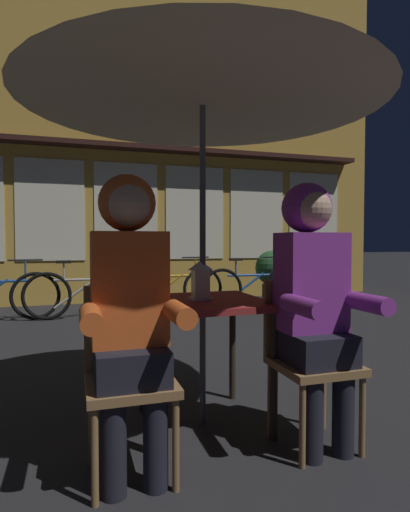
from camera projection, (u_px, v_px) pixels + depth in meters
name	position (u px, v px, depth m)	size (l,w,h in m)	color
ground_plane	(203.00, 423.00, 2.48)	(60.00, 60.00, 0.00)	#232326
cafe_table	(203.00, 317.00, 2.45)	(0.72, 0.72, 0.74)	maroon
patio_umbrella	(203.00, 73.00, 2.40)	(2.10, 2.10, 2.31)	#4C4C51
lantern	(200.00, 279.00, 2.44)	(0.11, 0.11, 0.23)	white
chair_left	(129.00, 367.00, 1.96)	(0.40, 0.40, 0.87)	olive
chair_right	(307.00, 351.00, 2.25)	(0.40, 0.40, 0.87)	olive
person_left_hooded	(130.00, 294.00, 1.90)	(0.45, 0.56, 1.40)	black
person_right_hooded	(314.00, 287.00, 2.19)	(0.45, 0.56, 1.40)	black
shopfront_building	(124.00, 131.00, 7.55)	(10.00, 0.93, 6.20)	gold
bicycle_third	(85.00, 294.00, 5.81)	(1.68, 0.10, 0.84)	black
bicycle_fourth	(172.00, 289.00, 6.38)	(1.68, 0.18, 0.84)	black
bicycle_fifth	(253.00, 288.00, 6.55)	(1.68, 0.12, 0.84)	black
potted_plant	(273.00, 272.00, 7.16)	(0.60, 0.60, 0.92)	brown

